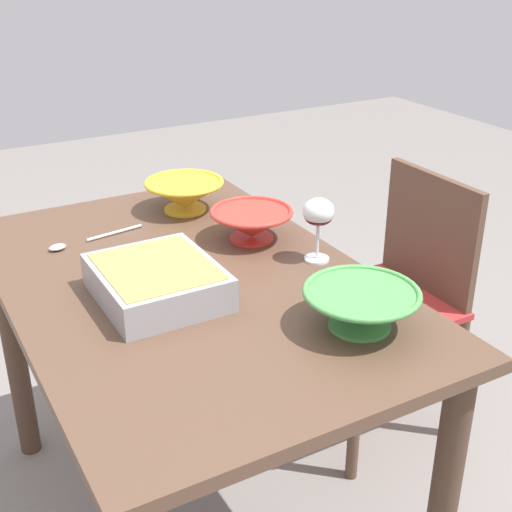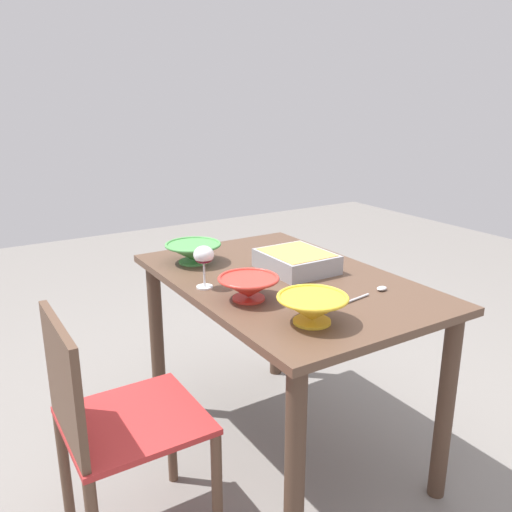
{
  "view_description": "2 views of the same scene",
  "coord_description": "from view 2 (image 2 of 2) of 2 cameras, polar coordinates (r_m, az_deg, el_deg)",
  "views": [
    {
      "loc": [
        1.31,
        -0.56,
        1.49
      ],
      "look_at": [
        0.08,
        0.14,
        0.82
      ],
      "focal_mm": 48.6,
      "sensor_mm": 36.0,
      "label": 1
    },
    {
      "loc": [
        -1.59,
        1.12,
        1.44
      ],
      "look_at": [
        0.06,
        0.09,
        0.85
      ],
      "focal_mm": 37.16,
      "sensor_mm": 36.0,
      "label": 2
    }
  ],
  "objects": [
    {
      "name": "casserole_dish",
      "position": [
        2.13,
        4.37,
        -0.45
      ],
      "size": [
        0.29,
        0.25,
        0.08
      ],
      "color": "#99999E",
      "rests_on": "dining_table"
    },
    {
      "name": "ground_plane",
      "position": [
        2.41,
        2.78,
        -19.72
      ],
      "size": [
        8.0,
        8.0,
        0.0
      ],
      "primitive_type": "plane",
      "color": "gray"
    },
    {
      "name": "mixing_bowl",
      "position": [
        1.65,
        6.08,
        -5.54
      ],
      "size": [
        0.22,
        0.22,
        0.09
      ],
      "color": "yellow",
      "rests_on": "dining_table"
    },
    {
      "name": "chair",
      "position": [
        1.79,
        -15.42,
        -16.84
      ],
      "size": [
        0.41,
        0.43,
        0.83
      ],
      "color": "#B22D2D",
      "rests_on": "ground_plane"
    },
    {
      "name": "dining_table",
      "position": [
        2.1,
        3.02,
        -5.59
      ],
      "size": [
        1.2,
        0.79,
        0.76
      ],
      "color": "brown",
      "rests_on": "ground_plane"
    },
    {
      "name": "wine_glass",
      "position": [
        1.92,
        -5.65,
        -0.13
      ],
      "size": [
        0.08,
        0.08,
        0.16
      ],
      "color": "white",
      "rests_on": "dining_table"
    },
    {
      "name": "serving_bowl",
      "position": [
        1.82,
        -0.8,
        -3.32
      ],
      "size": [
        0.21,
        0.21,
        0.08
      ],
      "color": "red",
      "rests_on": "dining_table"
    },
    {
      "name": "serving_spoon",
      "position": [
        1.93,
        12.4,
        -3.83
      ],
      "size": [
        0.06,
        0.26,
        0.01
      ],
      "color": "silver",
      "rests_on": "dining_table"
    },
    {
      "name": "small_bowl",
      "position": [
        2.24,
        -6.76,
        0.47
      ],
      "size": [
        0.24,
        0.24,
        0.08
      ],
      "color": "#4C994C",
      "rests_on": "dining_table"
    }
  ]
}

